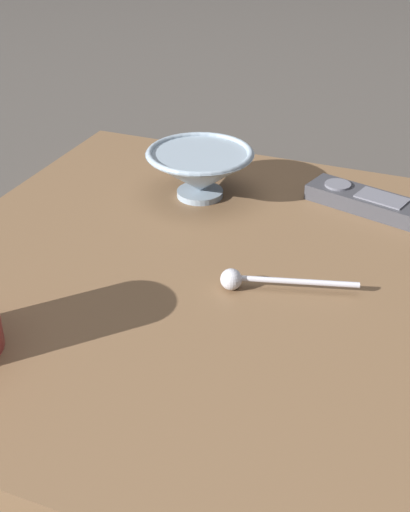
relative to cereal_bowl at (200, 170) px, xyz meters
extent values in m
plane|color=#47423D|center=(-0.05, 0.17, -0.07)|extent=(6.00, 6.00, 0.00)
cube|color=brown|center=(-0.05, 0.17, -0.05)|extent=(0.57, 0.66, 0.03)
cylinder|color=#8C9EAD|center=(0.00, 0.00, -0.03)|extent=(0.06, 0.06, 0.01)
cone|color=#8C9EAD|center=(0.00, 0.00, 0.00)|extent=(0.14, 0.14, 0.05)
torus|color=#8C9EAD|center=(0.00, 0.00, 0.02)|extent=(0.14, 0.14, 0.01)
cylinder|color=silver|center=(-0.18, 0.17, -0.03)|extent=(0.12, 0.04, 0.01)
sphere|color=silver|center=(-0.11, 0.19, -0.03)|extent=(0.02, 0.02, 0.02)
cube|color=#38383D|center=(-0.21, -0.04, -0.03)|extent=(0.16, 0.09, 0.02)
cylinder|color=slate|center=(-0.17, -0.06, -0.01)|extent=(0.03, 0.03, 0.00)
cube|color=slate|center=(-0.23, -0.04, -0.02)|extent=(0.07, 0.05, 0.00)
camera|label=1|loc=(-0.31, 0.76, 0.36)|focal=48.76mm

